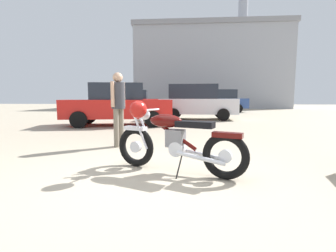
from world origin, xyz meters
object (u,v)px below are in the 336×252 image
pale_sedan_back (197,102)px  red_hatchback_near (214,100)px  vintage_motorcycle (173,140)px  bystander (118,102)px  white_estate_far (118,105)px  blue_hatchback_right (133,102)px

pale_sedan_back → red_hatchback_near: pale_sedan_back is taller
vintage_motorcycle → pale_sedan_back: bearing=-72.4°
bystander → white_estate_far: size_ratio=0.37×
vintage_motorcycle → blue_hatchback_right: bearing=-53.4°
pale_sedan_back → bystander: bearing=-103.1°
vintage_motorcycle → white_estate_far: size_ratio=0.44×
vintage_motorcycle → red_hatchback_near: size_ratio=0.40×
pale_sedan_back → white_estate_far: bearing=-134.6°
bystander → white_estate_far: bearing=-51.5°
pale_sedan_back → blue_hatchback_right: 6.92m
vintage_motorcycle → red_hatchback_near: red_hatchback_near is taller
blue_hatchback_right → red_hatchback_near: size_ratio=0.88×
white_estate_far → blue_hatchback_right: size_ratio=1.02×
pale_sedan_back → red_hatchback_near: bearing=78.5°
vintage_motorcycle → blue_hatchback_right: blue_hatchback_right is taller
white_estate_far → pale_sedan_back: pale_sedan_back is taller
red_hatchback_near → bystander: bearing=-115.2°
white_estate_far → blue_hatchback_right: 8.41m
blue_hatchback_right → red_hatchback_near: (6.04, 1.20, 0.10)m
blue_hatchback_right → red_hatchback_near: red_hatchback_near is taller
white_estate_far → pale_sedan_back: (3.22, 3.08, 0.08)m
white_estate_far → blue_hatchback_right: same height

